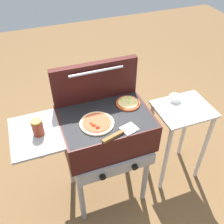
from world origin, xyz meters
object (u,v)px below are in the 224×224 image
Objects in this scene: grill at (104,131)px; sauce_jar at (38,127)px; topping_bowl_near at (175,98)px; spatula at (120,133)px; prep_table at (179,128)px; pizza_cheese at (128,103)px; pizza_pepperoni at (97,123)px.

grill is 8.26× the size of sauce_jar.
topping_bowl_near is at bearing 6.69° from sauce_jar.
grill is 9.95× the size of topping_bowl_near.
grill is at bearing 102.81° from spatula.
grill is at bearing -179.63° from prep_table.
prep_table is (0.63, 0.20, -0.35)m from spatula.
sauce_jar is (-0.65, -0.09, 0.05)m from pizza_cheese.
pizza_pepperoni is at bearing -139.91° from grill.
pizza_pepperoni is 0.87× the size of spatula.
pizza_pepperoni reaches higher than spatula.
grill is 1.23× the size of prep_table.
pizza_cheese is (0.21, 0.07, 0.15)m from grill.
pizza_cheese is 1.52× the size of sauce_jar.
sauce_jar is at bearing -178.41° from grill.
grill reaches higher than prep_table.
pizza_pepperoni is at bearing -6.67° from sauce_jar.
sauce_jar is 1.20× the size of topping_bowl_near.
spatula is at bearing -122.03° from pizza_cheese.
grill is at bearing 40.09° from pizza_pepperoni.
pizza_cheese is 0.23× the size of prep_table.
spatula is 0.69m from topping_bowl_near.
pizza_cheese reaches higher than grill.
prep_table is 0.27m from topping_bowl_near.
spatula reaches higher than topping_bowl_near.
spatula reaches higher than grill.
pizza_pepperoni is 2.41× the size of topping_bowl_near.
pizza_cheese is 0.59m from prep_table.
sauce_jar reaches higher than spatula.
grill is 0.67m from topping_bowl_near.
spatula is at bearing -51.47° from pizza_pepperoni.
topping_bowl_near is (0.44, 0.04, -0.11)m from pizza_cheese.
prep_table is (0.74, 0.06, -0.36)m from pizza_pepperoni.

